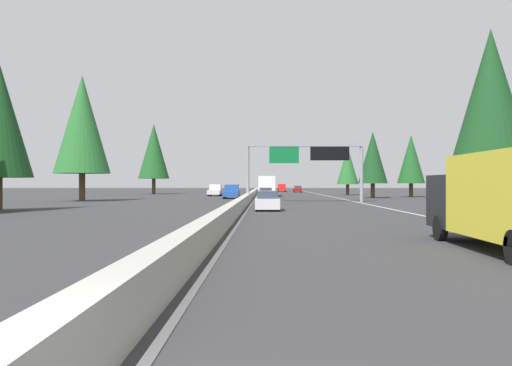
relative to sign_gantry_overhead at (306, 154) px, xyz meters
The scene contains 21 objects.
ground_plane 10.13m from the sign_gantry_overhead, 43.91° to the left, with size 320.00×320.00×0.00m, color #2D2D30.
median_barrier 27.43m from the sign_gantry_overhead, 13.56° to the left, with size 180.00×0.56×0.90m, color #9E9B93.
shoulder_stripe_right 17.93m from the sign_gantry_overhead, 18.63° to the right, with size 160.00×0.16×0.01m, color silver.
shoulder_stripe_median 18.03m from the sign_gantry_overhead, 19.57° to the left, with size 160.00×0.16×0.01m, color silver.
sign_gantry_overhead is the anchor object (origin of this frame).
box_truck_distant_a 41.82m from the sign_gantry_overhead, behind, with size 8.50×2.40×2.95m.
sedan_near_center 18.57m from the sign_gantry_overhead, 166.32° to the left, with size 4.40×1.80×1.47m.
sedan_mid_right 12.06m from the sign_gantry_overhead, 23.00° to the left, with size 4.40×1.80×1.47m.
bus_far_left 26.04m from the sign_gantry_overhead, ahead, with size 11.50×2.55×3.10m.
sedan_near_right 61.02m from the sign_gantry_overhead, ahead, with size 4.40×1.80×1.47m.
minivan_far_right 39.64m from the sign_gantry_overhead, ahead, with size 5.00×1.95×1.69m.
pickup_mid_left 71.89m from the sign_gantry_overhead, ahead, with size 5.60×2.00×1.86m.
box_truck_far_center 66.92m from the sign_gantry_overhead, ahead, with size 8.50×2.40×2.95m.
oncoming_near 16.93m from the sign_gantry_overhead, 33.07° to the left, with size 5.60×2.00×1.86m.
oncoming_far 31.16m from the sign_gantry_overhead, 23.99° to the left, with size 5.60×2.00×1.86m.
conifer_right_near 26.29m from the sign_gantry_overhead, 158.65° to the right, with size 5.12×5.12×11.64m.
conifer_right_mid 18.88m from the sign_gantry_overhead, 33.31° to the right, with size 4.03×4.03×9.16m.
conifer_right_far 27.33m from the sign_gantry_overhead, 38.78° to the right, with size 4.04×4.04×9.19m.
conifer_right_distant 35.72m from the sign_gantry_overhead, 15.90° to the right, with size 3.71×3.71×8.43m.
conifer_left_mid 25.85m from the sign_gantry_overhead, 83.46° to the left, with size 6.36×6.36×14.45m.
conifer_left_far 49.18m from the sign_gantry_overhead, 31.21° to the left, with size 5.81×5.81×13.20m.
Camera 1 is at (-3.80, -1.62, 2.06)m, focal length 37.29 mm.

